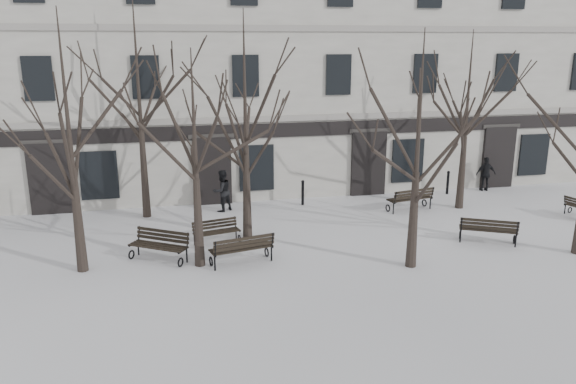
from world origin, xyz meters
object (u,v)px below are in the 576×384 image
object	(u,v)px
tree_1	(194,134)
bench_3	(159,245)
bench_0	(216,231)
bench_1	(242,248)
tree_0	(67,113)
bench_4	(411,198)
tree_2	(419,123)
bench_2	(488,229)

from	to	relation	value
tree_1	bench_3	world-z (taller)	tree_1
bench_0	bench_1	world-z (taller)	bench_1
bench_1	tree_1	bearing A→B (deg)	-21.95
tree_0	bench_1	distance (m)	6.49
tree_0	bench_4	world-z (taller)	tree_0
bench_0	tree_2	bearing A→B (deg)	-43.68
tree_0	bench_3	bearing A→B (deg)	9.23
tree_2	bench_4	xyz separation A→B (m)	(2.47, 5.52, -3.95)
bench_0	bench_3	distance (m)	2.25
tree_0	bench_3	world-z (taller)	tree_0
bench_2	bench_4	xyz separation A→B (m)	(-0.97, 4.21, 0.01)
tree_0	bench_4	bearing A→B (deg)	16.61
bench_0	bench_1	bearing A→B (deg)	-86.90
bench_3	bench_4	xyz separation A→B (m)	(10.10, 3.33, 0.01)
tree_0	tree_2	size ratio (longest dim) A/B	1.08
tree_1	bench_1	distance (m)	3.83
tree_0	bench_3	distance (m)	4.90
tree_1	bench_0	distance (m)	4.21
tree_0	bench_1	bearing A→B (deg)	-6.43
bench_3	bench_1	bearing A→B (deg)	12.94
bench_0	bench_4	size ratio (longest dim) A/B	0.83
bench_1	bench_2	size ratio (longest dim) A/B	1.05
bench_1	bench_3	distance (m)	2.69
bench_1	tree_2	bearing A→B (deg)	153.51
tree_1	bench_1	xyz separation A→B (m)	(1.31, -0.22, -3.59)
bench_2	bench_3	bearing A→B (deg)	23.07
bench_0	bench_4	xyz separation A→B (m)	(8.19, 2.14, 0.09)
tree_1	tree_2	size ratio (longest dim) A/B	0.92
tree_0	tree_1	world-z (taller)	tree_0
tree_0	bench_4	distance (m)	13.65
tree_0	bench_3	xyz separation A→B (m)	(2.31, 0.38, -4.30)
tree_1	bench_0	size ratio (longest dim) A/B	3.93
bench_1	bench_4	distance (m)	8.69
bench_3	bench_2	bearing A→B (deg)	28.44
tree_0	tree_1	xyz separation A→B (m)	(3.53, -0.33, -0.69)
bench_2	bench_3	size ratio (longest dim) A/B	1.01
tree_2	bench_4	distance (m)	7.22
bench_2	bench_4	size ratio (longest dim) A/B	0.97
tree_1	bench_4	bearing A→B (deg)	24.41
bench_3	bench_4	bearing A→B (deg)	51.22
tree_2	bench_4	size ratio (longest dim) A/B	3.52
bench_0	bench_4	bearing A→B (deg)	1.53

